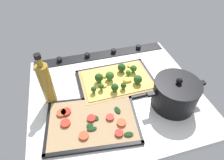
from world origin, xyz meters
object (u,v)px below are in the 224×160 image
at_px(baking_tray_front, 116,82).
at_px(baking_tray_back, 92,122).
at_px(oil_bottle, 46,84).
at_px(cooking_pot, 175,94).
at_px(broccoli_pizza, 117,79).
at_px(veggie_pizza_back, 92,121).

bearing_deg(baking_tray_front, baking_tray_back, 51.32).
bearing_deg(oil_bottle, baking_tray_back, 133.14).
height_order(baking_tray_back, cooking_pot, cooking_pot).
relative_size(broccoli_pizza, cooking_pot, 1.32).
height_order(baking_tray_front, baking_tray_back, same).
distance_m(baking_tray_front, oil_bottle, 0.32).
xyz_separation_m(baking_tray_front, oil_bottle, (0.30, 0.03, 0.10)).
height_order(baking_tray_back, oil_bottle, oil_bottle).
distance_m(veggie_pizza_back, cooking_pot, 0.35).
bearing_deg(broccoli_pizza, oil_bottle, 5.98).
height_order(broccoli_pizza, veggie_pizza_back, broccoli_pizza).
bearing_deg(veggie_pizza_back, oil_bottle, -47.33).
height_order(baking_tray_front, oil_bottle, oil_bottle).
distance_m(baking_tray_front, veggie_pizza_back, 0.25).
bearing_deg(baking_tray_front, broccoli_pizza, 124.06).
height_order(broccoli_pizza, oil_bottle, oil_bottle).
distance_m(broccoli_pizza, cooking_pot, 0.27).
relative_size(baking_tray_back, veggie_pizza_back, 1.08).
bearing_deg(oil_bottle, baking_tray_front, -173.46).
relative_size(baking_tray_back, oil_bottle, 1.56).
xyz_separation_m(veggie_pizza_back, cooking_pot, (-0.34, -0.00, 0.05)).
xyz_separation_m(cooking_pot, oil_bottle, (0.49, -0.15, 0.04)).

